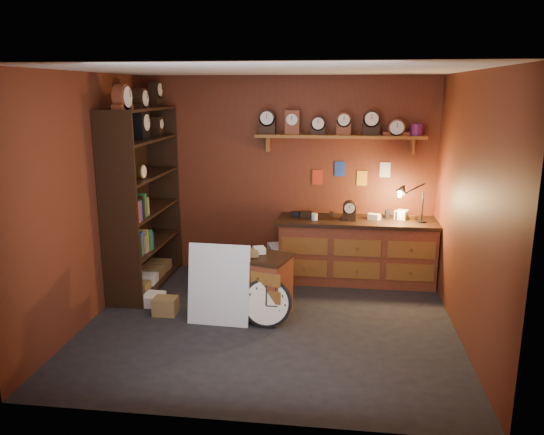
{
  "coord_description": "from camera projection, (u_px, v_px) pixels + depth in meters",
  "views": [
    {
      "loc": [
        0.7,
        -5.37,
        2.52
      ],
      "look_at": [
        -0.02,
        0.35,
        1.12
      ],
      "focal_mm": 35.0,
      "sensor_mm": 36.0,
      "label": 1
    }
  ],
  "objects": [
    {
      "name": "workbench",
      "position": [
        357.0,
        247.0,
        7.05
      ],
      "size": [
        2.08,
        0.66,
        1.36
      ],
      "color": "brown",
      "rests_on": "ground"
    },
    {
      "name": "room_shell",
      "position": [
        276.0,
        167.0,
        5.55
      ],
      "size": [
        4.02,
        3.62,
        2.71
      ],
      "color": "maroon",
      "rests_on": "ground"
    },
    {
      "name": "big_round_clock",
      "position": [
        267.0,
        303.0,
        5.74
      ],
      "size": [
        0.54,
        0.17,
        0.54
      ],
      "color": "black",
      "rests_on": "ground"
    },
    {
      "name": "floor_box_c",
      "position": [
        165.0,
        306.0,
        6.07
      ],
      "size": [
        0.26,
        0.22,
        0.2
      ],
      "primitive_type": "cube",
      "rotation": [
        0.0,
        0.0,
        0.01
      ],
      "color": "olive",
      "rests_on": "ground"
    },
    {
      "name": "mini_fridge",
      "position": [
        287.0,
        263.0,
        7.14
      ],
      "size": [
        0.57,
        0.59,
        0.47
      ],
      "rotation": [
        0.0,
        0.0,
        0.32
      ],
      "color": "silver",
      "rests_on": "ground"
    },
    {
      "name": "floor_box_b",
      "position": [
        154.0,
        299.0,
        6.35
      ],
      "size": [
        0.24,
        0.28,
        0.13
      ],
      "primitive_type": "cube",
      "rotation": [
        0.0,
        0.0,
        -0.05
      ],
      "color": "white",
      "rests_on": "ground"
    },
    {
      "name": "shelving_unit",
      "position": [
        140.0,
        191.0,
        6.73
      ],
      "size": [
        0.47,
        1.6,
        2.58
      ],
      "color": "black",
      "rests_on": "ground"
    },
    {
      "name": "low_cabinet",
      "position": [
        261.0,
        283.0,
        5.98
      ],
      "size": [
        0.74,
        0.68,
        0.8
      ],
      "rotation": [
        0.0,
        0.0,
        -0.29
      ],
      "color": "brown",
      "rests_on": "ground"
    },
    {
      "name": "floor_box_a",
      "position": [
        214.0,
        310.0,
        6.01
      ],
      "size": [
        0.31,
        0.28,
        0.17
      ],
      "primitive_type": "cube",
      "rotation": [
        0.0,
        0.0,
        -0.19
      ],
      "color": "olive",
      "rests_on": "ground"
    },
    {
      "name": "floor",
      "position": [
        270.0,
        323.0,
        5.86
      ],
      "size": [
        4.0,
        4.0,
        0.0
      ],
      "primitive_type": "plane",
      "color": "black",
      "rests_on": "ground"
    },
    {
      "name": "white_panel",
      "position": [
        220.0,
        322.0,
        5.88
      ],
      "size": [
        0.69,
        0.22,
        0.9
      ],
      "primitive_type": "cube",
      "rotation": [
        -0.17,
        0.0,
        -0.05
      ],
      "color": "silver",
      "rests_on": "ground"
    }
  ]
}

